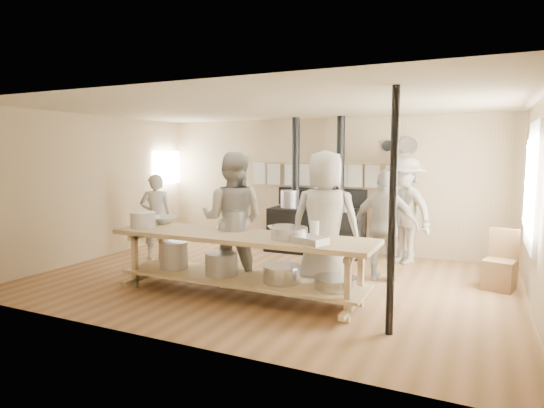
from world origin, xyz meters
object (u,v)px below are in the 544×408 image
chair (500,272)px  cook_right (385,226)px  roasting_pan (310,240)px  stove (316,226)px  cook_far_left (156,216)px  cook_left (233,220)px  cook_by_window (404,210)px  cook_center (325,223)px  prep_table (240,258)px

chair → cook_right: bearing=-155.9°
cook_right → roasting_pan: (-0.53, -1.81, 0.06)m
cook_right → stove: bearing=-42.5°
cook_far_left → cook_right: cook_right is taller
cook_left → cook_right: 2.26m
cook_right → cook_far_left: bearing=3.3°
cook_by_window → roasting_pan: 3.13m
cook_left → cook_center: (1.32, 0.20, 0.01)m
cook_left → chair: size_ratio=2.28×
cook_left → cook_by_window: 3.15m
stove → prep_table: bearing=-90.0°
prep_table → chair: size_ratio=4.25×
stove → cook_right: bearing=-42.1°
cook_by_window → chair: size_ratio=2.20×
stove → cook_by_window: 1.72m
prep_table → cook_by_window: cook_by_window is taller
stove → roasting_pan: size_ratio=6.55×
cook_left → roasting_pan: 1.56m
prep_table → cook_center: 1.25m
stove → cook_right: 2.17m
prep_table → chair: (3.16, 1.84, -0.27)m
cook_left → cook_by_window: size_ratio=1.04×
cook_right → cook_by_window: 1.27m
cook_left → stove: bearing=-111.0°
prep_table → chair: 3.67m
cook_far_left → cook_left: bearing=120.8°
cook_center → cook_by_window: (0.69, 2.22, -0.05)m
chair → cook_far_left: bearing=-159.9°
stove → roasting_pan: 3.43m
chair → roasting_pan: 3.01m
prep_table → chair: prep_table is taller
stove → roasting_pan: (1.07, -3.24, 0.37)m
cook_far_left → cook_center: (3.44, -0.69, 0.21)m
chair → stove: bearing=174.3°
prep_table → cook_center: (0.97, 0.63, 0.46)m
chair → cook_center: bearing=-136.3°
cook_center → chair: size_ratio=2.31×
cook_far_left → cook_center: size_ratio=0.79×
prep_table → cook_by_window: bearing=59.7°
cook_right → prep_table: bearing=44.4°
cook_right → cook_by_window: bearing=-93.6°
cook_left → cook_by_window: cook_left is taller
cook_center → cook_by_window: size_ratio=1.05×
stove → cook_far_left: size_ratio=1.68×
prep_table → roasting_pan: bearing=-11.9°
cook_right → chair: (1.57, 0.26, -0.59)m
cook_right → chair: size_ratio=1.97×
cook_far_left → roasting_pan: 3.86m
cook_center → cook_right: bearing=-130.3°
cook_right → roasting_pan: 1.88m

